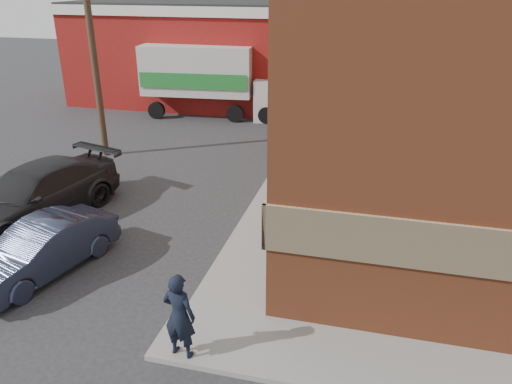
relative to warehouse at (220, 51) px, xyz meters
The scene contains 8 objects.
ground 21.07m from the warehouse, 73.30° to the right, with size 90.00×90.00×0.00m, color #28282B.
sidewalk_west 13.12m from the warehouse, 59.04° to the right, with size 1.80×18.00×0.12m, color gray.
warehouse is the anchor object (origin of this frame).
utility_pole 11.27m from the warehouse, 97.77° to the right, with size 2.00×0.26×9.00m.
man 22.49m from the warehouse, 73.98° to the right, with size 0.66×0.43×1.80m, color black.
sedan 19.69m from the warehouse, 85.11° to the right, with size 1.41×4.05×1.33m, color #2C334A.
suv_b 17.04m from the warehouse, 91.49° to the right, with size 2.30×5.66×1.64m, color #232325.
box_truck 4.09m from the warehouse, 77.83° to the right, with size 7.60×2.85×3.67m.
Camera 1 is at (3.49, -8.63, 6.90)m, focal length 35.00 mm.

